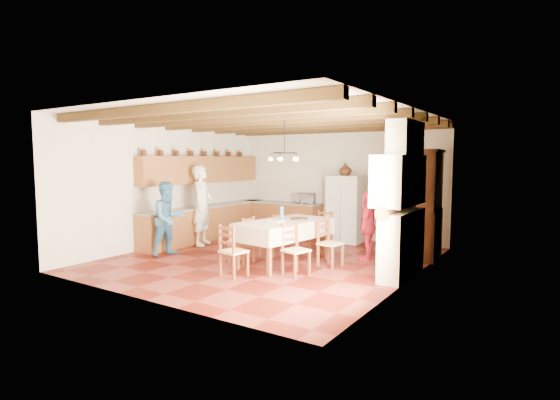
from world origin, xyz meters
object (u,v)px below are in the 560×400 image
at_px(chair_end_near, 234,250).
at_px(person_woman_blue, 169,219).
at_px(refrigerator, 346,209).
at_px(chair_left_near, 242,240).
at_px(person_woman_red, 368,226).
at_px(hutch, 427,204).
at_px(chair_end_far, 321,232).
at_px(chair_right_near, 296,249).
at_px(chair_right_far, 330,243).
at_px(dining_table, 284,225).
at_px(chair_left_far, 271,234).
at_px(microwave, 306,198).
at_px(person_man, 202,205).

relative_size(chair_end_near, person_woman_blue, 0.59).
xyz_separation_m(refrigerator, chair_left_near, (-0.83, -3.28, -0.37)).
relative_size(chair_end_near, person_woman_red, 0.66).
relative_size(hutch, chair_end_far, 2.43).
bearing_deg(chair_right_near, chair_right_far, 1.68).
bearing_deg(dining_table, person_woman_red, 43.29).
xyz_separation_m(chair_right_far, chair_end_far, (-0.74, 0.97, 0.00)).
height_order(dining_table, chair_left_near, chair_left_near).
height_order(chair_left_near, chair_right_near, same).
xyz_separation_m(chair_left_far, chair_end_near, (0.40, -1.78, 0.00)).
bearing_deg(refrigerator, chair_right_far, -73.11).
bearing_deg(microwave, person_woman_red, -54.35).
height_order(hutch, person_woman_blue, hutch).
xyz_separation_m(chair_left_near, chair_left_far, (0.13, 0.87, 0.00)).
height_order(dining_table, chair_right_far, chair_right_far).
bearing_deg(chair_left_near, chair_end_near, 28.38).
bearing_deg(chair_right_near, person_woman_red, -3.97).
bearing_deg(chair_right_near, microwave, 43.48).
relative_size(person_man, person_woman_red, 1.35).
xyz_separation_m(refrigerator, chair_end_far, (0.10, -1.59, -0.37)).
bearing_deg(person_man, chair_right_near, -130.32).
distance_m(chair_right_far, chair_end_near, 1.98).
height_order(person_woman_blue, person_woman_red, person_woman_blue).
xyz_separation_m(refrigerator, chair_right_far, (0.84, -2.56, -0.37)).
distance_m(hutch, chair_right_near, 3.30).
relative_size(chair_right_far, person_man, 0.49).
distance_m(refrigerator, person_woman_red, 2.10).
bearing_deg(chair_right_far, person_man, 93.84).
bearing_deg(chair_left_far, dining_table, 54.06).
xyz_separation_m(chair_end_far, microwave, (-1.44, 1.82, 0.56)).
xyz_separation_m(hutch, chair_end_far, (-2.10, -0.90, -0.69)).
bearing_deg(chair_end_near, person_woman_blue, -6.01).
relative_size(chair_right_far, person_woman_blue, 0.59).
distance_m(chair_end_far, person_woman_red, 1.19).
relative_size(chair_left_far, chair_right_near, 1.00).
xyz_separation_m(refrigerator, person_woman_blue, (-2.61, -3.61, -0.03)).
relative_size(chair_left_far, chair_end_far, 1.00).
height_order(refrigerator, chair_right_near, refrigerator).
bearing_deg(chair_end_near, chair_left_far, -69.42).
xyz_separation_m(chair_left_near, chair_right_far, (1.67, 0.72, 0.00)).
distance_m(refrigerator, microwave, 1.37).
distance_m(chair_left_near, chair_right_far, 1.82).
bearing_deg(person_woman_red, refrigerator, -152.37).
bearing_deg(chair_left_far, chair_end_near, 13.08).
bearing_deg(chair_right_far, dining_table, 118.93).
bearing_deg(chair_right_near, hutch, -13.77).
bearing_deg(person_woman_blue, chair_left_far, -48.47).
xyz_separation_m(chair_right_near, microwave, (-1.93, 3.72, 0.56)).
bearing_deg(person_man, chair_left_far, -113.86).
height_order(refrigerator, chair_left_far, refrigerator).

